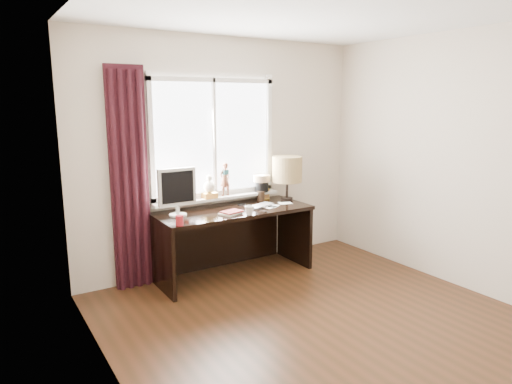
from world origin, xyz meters
TOP-DOWN VIEW (x-y plane):
  - floor at (0.00, 0.00)m, footprint 3.50×4.00m
  - ceiling at (0.00, 0.00)m, footprint 3.50×4.00m
  - wall_back at (0.00, 2.00)m, footprint 3.50×0.00m
  - wall_left at (-1.75, 0.00)m, footprint 0.00×4.00m
  - wall_right at (1.75, 0.00)m, footprint 0.00×4.00m
  - laptop at (0.22, 1.57)m, footprint 0.38×0.30m
  - mug at (-0.08, 1.33)m, footprint 0.14×0.14m
  - red_cup at (-0.85, 1.33)m, footprint 0.07×0.07m
  - window at (-0.14, 1.95)m, footprint 1.52×0.23m
  - curtain at (-1.13, 1.91)m, footprint 0.38×0.09m
  - desk at (-0.10, 1.73)m, footprint 1.70×0.70m
  - monitor at (-0.72, 1.69)m, footprint 0.40×0.18m
  - notebook_stack at (-0.22, 1.46)m, footprint 0.27×0.24m
  - brush_holder at (0.38, 1.83)m, footprint 0.09×0.09m
  - icon_frame at (0.48, 1.88)m, footprint 0.10×0.04m
  - table_lamp at (0.66, 1.70)m, footprint 0.35×0.35m
  - loose_papers at (0.40, 1.53)m, footprint 0.44×0.22m
  - desk_cables at (0.23, 1.64)m, footprint 0.36×0.32m

SIDE VIEW (x-z plane):
  - floor at x=0.00m, z-range 0.00..0.00m
  - desk at x=-0.10m, z-range 0.13..0.88m
  - loose_papers at x=0.40m, z-range 0.75..0.75m
  - desk_cables at x=0.23m, z-range 0.75..0.76m
  - laptop at x=0.22m, z-range 0.75..0.78m
  - notebook_stack at x=-0.22m, z-range 0.75..0.78m
  - red_cup at x=-0.85m, z-range 0.75..0.85m
  - mug at x=-0.08m, z-range 0.75..0.85m
  - brush_holder at x=0.38m, z-range 0.69..0.94m
  - icon_frame at x=0.48m, z-range 0.75..0.88m
  - monitor at x=-0.72m, z-range 0.78..1.27m
  - table_lamp at x=0.66m, z-range 0.85..1.37m
  - curtain at x=-1.13m, z-range -0.01..2.24m
  - wall_back at x=0.00m, z-range 0.00..2.60m
  - wall_left at x=-1.75m, z-range 0.00..2.60m
  - wall_right at x=1.75m, z-range 0.00..2.60m
  - window at x=-0.14m, z-range 0.60..2.00m
  - ceiling at x=0.00m, z-range 2.60..2.60m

